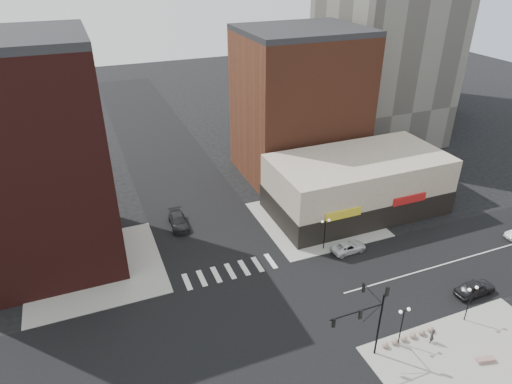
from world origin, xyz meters
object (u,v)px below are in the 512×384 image
traffic_signal (369,313)px  dark_sedan_north (178,221)px  street_lamp_ne (325,227)px  dark_sedan_east (475,288)px  white_suv (348,247)px  stone_bench (485,360)px  street_lamp_se_b (471,295)px  street_lamp_se_a (403,317)px  pedestrian (432,336)px

traffic_signal → dark_sedan_north: (-10.56, 27.77, -4.20)m
street_lamp_ne → dark_sedan_east: street_lamp_ne is taller
white_suv → stone_bench: (2.23, -19.25, -0.28)m
dark_sedan_north → traffic_signal: bearing=-67.0°
stone_bench → street_lamp_se_b: bearing=79.1°
street_lamp_se_a → dark_sedan_north: street_lamp_se_a is taller
street_lamp_ne → dark_sedan_north: 19.59m
street_lamp_se_a → white_suv: bearing=76.0°
street_lamp_se_b → street_lamp_ne: (-7.00, 16.00, 0.00)m
street_lamp_se_b → stone_bench: street_lamp_se_b is taller
street_lamp_ne → white_suv: (2.62, -1.50, -2.68)m
traffic_signal → street_lamp_se_b: traffic_signal is taller
street_lamp_se_a → white_suv: size_ratio=0.94×
dark_sedan_north → stone_bench: (20.17, -32.69, -0.43)m
street_lamp_se_b → stone_bench: size_ratio=2.35×
street_lamp_se_a → pedestrian: size_ratio=2.61×
white_suv → street_lamp_se_b: bearing=-166.5°
street_lamp_ne → pedestrian: size_ratio=2.61×
traffic_signal → street_lamp_ne: size_ratio=1.87×
street_lamp_ne → dark_sedan_east: size_ratio=0.89×
street_lamp_ne → dark_sedan_east: bearing=-50.5°
street_lamp_se_b → pedestrian: 5.75m
white_suv → pedestrian: (-0.73, -15.59, 0.30)m
street_lamp_se_b → dark_sedan_north: (-22.33, 27.93, -2.52)m
street_lamp_ne → stone_bench: 21.51m
street_lamp_se_a → pedestrian: bearing=-20.7°
dark_sedan_north → dark_sedan_east: bearing=-41.7°
traffic_signal → dark_sedan_east: 16.44m
street_lamp_se_a → stone_bench: street_lamp_se_a is taller
pedestrian → stone_bench: (2.96, -3.66, -0.59)m
street_lamp_se_a → street_lamp_se_b: size_ratio=1.00×
stone_bench → dark_sedan_east: bearing=64.4°
white_suv → stone_bench: bearing=-176.7°
dark_sedan_north → pedestrian: size_ratio=3.31×
street_lamp_se_a → street_lamp_ne: same height
white_suv → pedestrian: 15.61m
street_lamp_ne → pedestrian: bearing=-83.7°
pedestrian → stone_bench: 4.75m
dark_sedan_east → stone_bench: 9.65m
pedestrian → street_lamp_se_b: bearing=170.0°
traffic_signal → dark_sedan_north: traffic_signal is taller
street_lamp_se_a → street_lamp_ne: size_ratio=1.00×
street_lamp_ne → white_suv: size_ratio=0.94×
street_lamp_se_b → pedestrian: size_ratio=2.61×
dark_sedan_north → stone_bench: 38.41m
street_lamp_ne → street_lamp_se_b: bearing=-66.4°
dark_sedan_east → pedestrian: (-9.05, -3.82, 0.12)m
street_lamp_se_b → dark_sedan_east: size_ratio=0.89×
traffic_signal → pedestrian: 7.88m
street_lamp_se_a → street_lamp_se_b: (8.00, 0.00, 0.00)m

